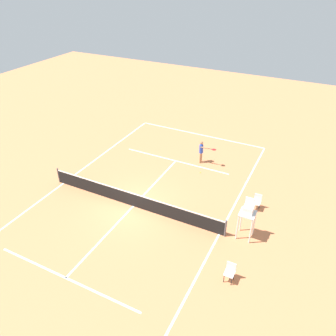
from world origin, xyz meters
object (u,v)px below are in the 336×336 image
(tennis_ball, at_px, (200,172))
(courtside_chair_near, at_px, (230,271))
(umpire_chair, at_px, (248,213))
(courtside_chair_mid, at_px, (257,201))
(player_serving, at_px, (202,150))

(tennis_ball, bearing_deg, courtside_chair_near, 120.17)
(umpire_chair, bearing_deg, courtside_chair_mid, -89.63)
(umpire_chair, relative_size, courtside_chair_mid, 2.54)
(courtside_chair_near, distance_m, courtside_chair_mid, 5.68)
(courtside_chair_mid, bearing_deg, courtside_chair_near, 91.61)
(player_serving, height_order, umpire_chair, umpire_chair)
(courtside_chair_mid, bearing_deg, tennis_ball, -26.12)
(player_serving, relative_size, courtside_chair_mid, 1.78)
(player_serving, height_order, courtside_chair_mid, player_serving)
(courtside_chair_near, relative_size, courtside_chair_mid, 1.00)
(umpire_chair, bearing_deg, player_serving, -51.35)
(umpire_chair, height_order, courtside_chair_near, umpire_chair)
(tennis_ball, height_order, courtside_chair_mid, courtside_chair_mid)
(player_serving, bearing_deg, tennis_ball, 15.35)
(courtside_chair_near, bearing_deg, courtside_chair_mid, -88.39)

